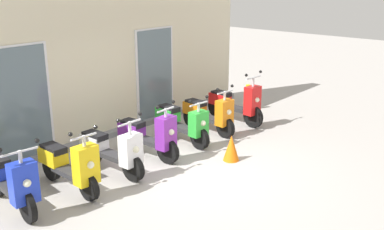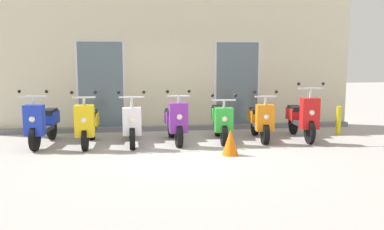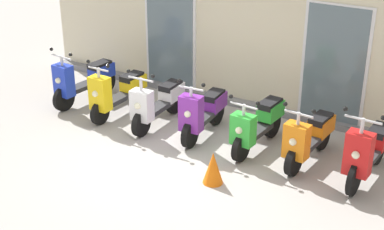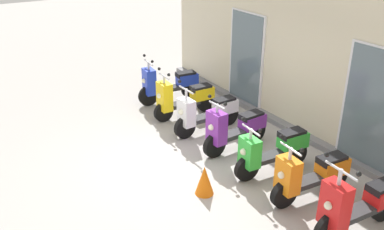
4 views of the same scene
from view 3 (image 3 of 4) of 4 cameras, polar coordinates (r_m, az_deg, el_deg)
ground_plane at (r=9.50m, az=-2.10°, el=-4.67°), size 40.00×40.00×0.00m
storefront_facade at (r=11.20m, az=5.92°, el=9.47°), size 9.65×0.50×3.60m
scooter_blue at (r=11.78m, az=-10.79°, el=3.51°), size 0.61×1.66×1.24m
scooter_yellow at (r=11.10m, az=-7.47°, el=2.32°), size 0.53×1.58×1.22m
scooter_white at (r=10.62m, az=-3.43°, el=1.28°), size 0.58×1.63×1.22m
scooter_purple at (r=10.16m, az=1.11°, el=0.31°), size 0.53×1.55×1.21m
scooter_green at (r=9.78m, az=6.58°, el=-0.89°), size 0.56×1.56×1.11m
scooter_orange at (r=9.49m, az=11.60°, el=-2.20°), size 0.54×1.55×1.18m
scooter_red at (r=9.17m, az=17.17°, el=-3.38°), size 0.61×1.68×1.35m
traffic_cone at (r=8.80m, az=2.11°, el=-5.29°), size 0.32×0.32×0.52m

